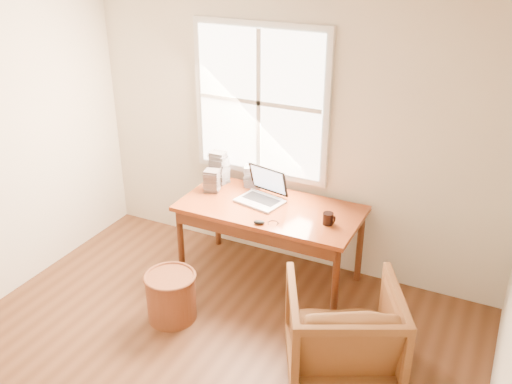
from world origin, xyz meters
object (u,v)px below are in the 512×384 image
Objects in this scene: laptop at (260,188)px; cd_stack_a at (221,170)px; wicker_stool at (171,297)px; coffee_mug at (328,219)px; desk at (270,209)px; armchair at (343,331)px.

laptop reaches higher than cd_stack_a.
laptop is at bearing 67.92° from wicker_stool.
cd_stack_a is at bearing 97.47° from wicker_stool.
laptop is 4.08× the size of coffee_mug.
desk is 3.89× the size of laptop.
cd_stack_a is (-0.52, 0.23, -0.02)m from laptop.
wicker_stool is at bearing -119.07° from desk.
wicker_stool is 1.58× the size of cd_stack_a.
armchair is 2.04m from cd_stack_a.
desk is at bearing -67.78° from armchair.
desk is 0.71m from cd_stack_a.
armchair is 1.96× the size of laptop.
cd_stack_a is at bearing 143.54° from coffee_mug.
armchair is 3.14× the size of cd_stack_a.
wicker_stool is 0.99× the size of laptop.
desk is 6.22× the size of cd_stack_a.
wicker_stool is at bearing -99.70° from laptop.
armchair is at bearing -27.09° from laptop.
cd_stack_a is (-0.64, 0.26, 0.15)m from desk.
wicker_stool is (-0.49, -0.88, -0.53)m from desk.
armchair is 1.98× the size of wicker_stool.
laptop is (-0.12, 0.03, 0.17)m from desk.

